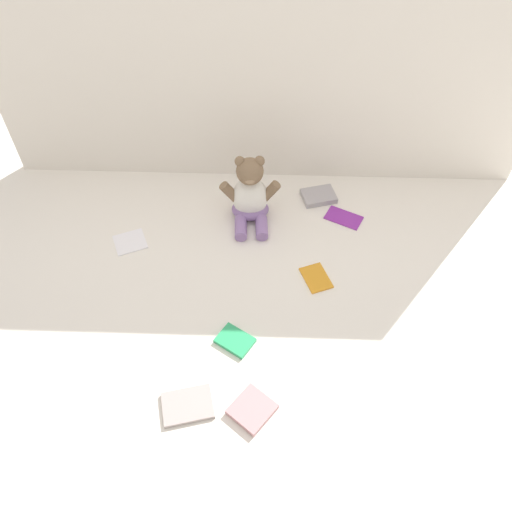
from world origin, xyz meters
TOP-DOWN VIEW (x-y plane):
  - ground_plane at (0.00, 0.00)m, footprint 3.20×3.20m
  - backdrop_drape at (0.00, 0.38)m, footprint 1.72×0.03m
  - teddy_bear at (-0.04, 0.16)m, footprint 0.20×0.17m
  - book_case_0 at (-0.17, -0.51)m, footprint 0.14×0.12m
  - book_case_1 at (-0.01, -0.52)m, footprint 0.13×0.13m
  - book_case_2 at (0.27, 0.16)m, footprint 0.13×0.11m
  - book_case_3 at (-0.06, -0.32)m, footprint 0.12×0.11m
  - book_case_4 at (0.17, -0.10)m, footprint 0.10×0.12m
  - book_case_5 at (-0.41, 0.03)m, footprint 0.12×0.12m
  - book_case_6 at (0.19, 0.25)m, footprint 0.13×0.11m

SIDE VIEW (x-z plane):
  - ground_plane at x=0.00m, z-range 0.00..0.00m
  - book_case_5 at x=-0.41m, z-range 0.00..0.01m
  - book_case_2 at x=0.27m, z-range 0.00..0.01m
  - book_case_4 at x=0.17m, z-range 0.00..0.01m
  - book_case_0 at x=-0.17m, z-range 0.00..0.01m
  - book_case_3 at x=-0.06m, z-range 0.00..0.01m
  - book_case_1 at x=-0.01m, z-range 0.00..0.02m
  - book_case_6 at x=0.19m, z-range 0.00..0.02m
  - teddy_bear at x=-0.04m, z-range -0.03..0.20m
  - backdrop_drape at x=0.00m, z-range 0.00..0.78m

